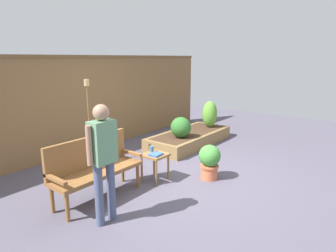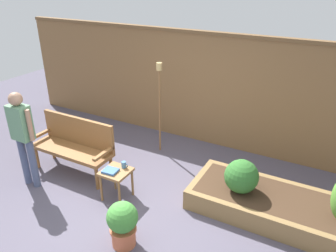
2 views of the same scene
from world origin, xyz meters
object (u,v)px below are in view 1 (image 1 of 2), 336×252
Objects in this scene: garden_bench at (93,164)px; cup_on_table at (152,149)px; tiki_torch at (88,107)px; person_by_bench at (103,154)px; potted_boxwood at (210,160)px; book_on_table at (156,154)px; shrub_far_corner at (210,114)px; shrub_near_bench at (181,127)px; side_table at (155,158)px.

garden_bench reaches higher than cup_on_table.
person_by_bench is (-1.25, -1.94, -0.23)m from tiki_torch.
cup_on_table is 1.04m from potted_boxwood.
shrub_far_corner is (3.04, 0.71, 0.15)m from book_on_table.
potted_boxwood is at bearing -149.86° from shrub_far_corner.
tiki_torch reaches higher than potted_boxwood.
tiki_torch reaches higher than cup_on_table.
tiki_torch is at bearing 108.98° from potted_boxwood.
person_by_bench is (-3.09, -1.01, 0.39)m from shrub_near_bench.
garden_bench is 0.85× the size of tiki_torch.
garden_bench is at bearing 148.77° from potted_boxwood.
shrub_near_bench is at bearing -26.90° from tiki_torch.
potted_boxwood is 2.16m from person_by_bench.
garden_bench is 2.76m from shrub_near_bench.
potted_boxwood is at bearing -56.07° from cup_on_table.
cup_on_table is 0.16× the size of shrub_far_corner.
tiki_torch is (-0.16, 1.58, 0.77)m from side_table.
potted_boxwood reaches higher than book_on_table.
side_table is 1.56m from person_by_bench.
shrub_far_corner reaches higher than side_table.
tiki_torch is (-0.11, 1.64, 0.67)m from book_on_table.
garden_bench is 0.92× the size of person_by_bench.
person_by_bench is (-0.35, -0.67, 0.39)m from garden_bench.
cup_on_table reaches higher than book_on_table.
tiki_torch reaches higher than shrub_near_bench.
potted_boxwood is (0.63, -0.72, -0.05)m from side_table.
book_on_table is at bearing -166.90° from shrub_far_corner.
garden_bench reaches higher than shrub_near_bench.
shrub_near_bench reaches higher than cup_on_table.
garden_bench is 3.02× the size of shrub_near_bench.
cup_on_table is at bearing -81.41° from tiki_torch.
side_table is 0.96m from potted_boxwood.
side_table is at bearing -114.47° from cup_on_table.
person_by_bench is at bearing -165.54° from side_table.
side_table is at bearing -158.91° from shrub_near_bench.
garden_bench is 6.89× the size of book_on_table.
tiki_torch is (-0.79, 2.30, 0.82)m from potted_boxwood.
potted_boxwood is at bearing -48.91° from side_table.
potted_boxwood is 2.74m from shrub_far_corner.
garden_bench is 1.12m from side_table.
shrub_near_bench reaches higher than book_on_table.
person_by_bench is at bearing 170.08° from potted_boxwood.
tiki_torch is at bearing 57.14° from person_by_bench.
side_table is 1.01× the size of shrub_near_bench.
cup_on_table is 0.07× the size of person_by_bench.
potted_boxwood is at bearing -127.35° from shrub_near_bench.
book_on_table is (-0.11, -0.19, -0.03)m from cup_on_table.
shrub_near_bench is (2.74, 0.34, -0.01)m from garden_bench.
cup_on_table is 1.60m from person_by_bench.
person_by_bench reaches higher than potted_boxwood.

